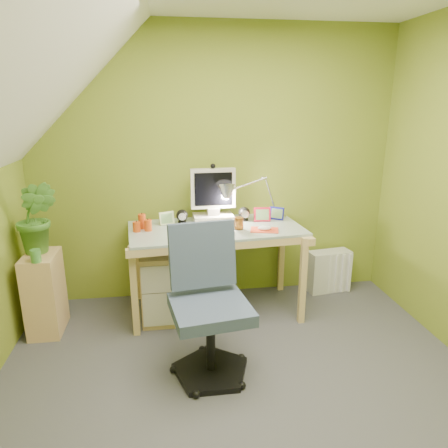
{
  "coord_description": "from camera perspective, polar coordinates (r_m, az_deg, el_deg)",
  "views": [
    {
      "loc": [
        -0.43,
        -2.0,
        1.76
      ],
      "look_at": [
        0.0,
        1.0,
        0.85
      ],
      "focal_mm": 33.0,
      "sensor_mm": 36.0,
      "label": 1
    }
  ],
  "objects": [
    {
      "name": "mouse",
      "position": [
        3.34,
        5.63,
        -0.56
      ],
      "size": [
        0.12,
        0.08,
        0.04
      ],
      "primitive_type": "ellipsoid",
      "rotation": [
        0.0,
        0.0,
        -0.12
      ],
      "color": "white",
      "rests_on": "mousepad"
    },
    {
      "name": "green_cup",
      "position": [
        3.26,
        -24.63,
        -4.03
      ],
      "size": [
        0.08,
        0.08,
        0.09
      ],
      "primitive_type": "cylinder",
      "rotation": [
        0.0,
        0.0,
        0.18
      ],
      "color": "#488C3A",
      "rests_on": "side_ledge"
    },
    {
      "name": "photo_frame_green",
      "position": [
        3.5,
        -7.95,
        0.81
      ],
      "size": [
        0.13,
        0.06,
        0.11
      ],
      "primitive_type": "cube",
      "rotation": [
        0.0,
        0.0,
        0.36
      ],
      "color": "beige",
      "rests_on": "desk"
    },
    {
      "name": "task_chair",
      "position": [
        2.68,
        -1.9,
        -11.35
      ],
      "size": [
        0.63,
        0.63,
        1.0
      ],
      "primitive_type": null,
      "rotation": [
        0.0,
        0.0,
        0.15
      ],
      "color": "#3B4A62",
      "rests_on": "floor"
    },
    {
      "name": "photo_frame_red",
      "position": [
        3.58,
        5.3,
        1.34
      ],
      "size": [
        0.14,
        0.04,
        0.12
      ],
      "primitive_type": "cube",
      "rotation": [
        0.0,
        0.0,
        -0.1
      ],
      "color": "red",
      "rests_on": "desk"
    },
    {
      "name": "wall_back",
      "position": [
        3.67,
        -1.34,
        7.91
      ],
      "size": [
        3.2,
        0.01,
        2.4
      ],
      "primitive_type": "cube",
      "color": "olive",
      "rests_on": "floor"
    },
    {
      "name": "radiator",
      "position": [
        4.08,
        14.29,
        -6.32
      ],
      "size": [
        0.42,
        0.22,
        0.4
      ],
      "primitive_type": "cube",
      "rotation": [
        0.0,
        0.0,
        0.15
      ],
      "color": "silver",
      "rests_on": "floor"
    },
    {
      "name": "speaker_right",
      "position": [
        3.58,
        2.82,
        1.42
      ],
      "size": [
        0.12,
        0.12,
        0.12
      ],
      "primitive_type": null,
      "rotation": [
        0.0,
        0.0,
        -0.15
      ],
      "color": "black",
      "rests_on": "desk"
    },
    {
      "name": "desk",
      "position": [
        3.54,
        -1.12,
        -6.31
      ],
      "size": [
        1.47,
        0.83,
        0.76
      ],
      "primitive_type": null,
      "rotation": [
        0.0,
        0.0,
        0.09
      ],
      "color": "tan",
      "rests_on": "floor"
    },
    {
      "name": "potted_plant",
      "position": [
        3.38,
        -24.52,
        0.82
      ],
      "size": [
        0.32,
        0.27,
        0.56
      ],
      "primitive_type": "imported",
      "rotation": [
        0.0,
        0.0,
        -0.08
      ],
      "color": "#447D29",
      "rests_on": "side_ledge"
    },
    {
      "name": "floor",
      "position": [
        2.7,
        3.28,
        -24.09
      ],
      "size": [
        3.2,
        3.2,
        0.01
      ],
      "primitive_type": "cube",
      "color": "#4A4A4E",
      "rests_on": "ground"
    },
    {
      "name": "speaker_left",
      "position": [
        3.52,
        -5.84,
        1.06
      ],
      "size": [
        0.1,
        0.1,
        0.12
      ],
      "primitive_type": null,
      "rotation": [
        0.0,
        0.0,
        0.01
      ],
      "color": "black",
      "rests_on": "desk"
    },
    {
      "name": "desk_lamp",
      "position": [
        3.59,
        5.64,
        4.97
      ],
      "size": [
        0.55,
        0.31,
        0.56
      ],
      "primitive_type": null,
      "rotation": [
        0.0,
        0.0,
        0.18
      ],
      "color": "#B9B9BE",
      "rests_on": "desk"
    },
    {
      "name": "photo_frame_blue",
      "position": [
        3.65,
        7.3,
        1.49
      ],
      "size": [
        0.12,
        0.09,
        0.11
      ],
      "primitive_type": "cube",
      "rotation": [
        0.0,
        0.0,
        -0.58
      ],
      "color": "navy",
      "rests_on": "desk"
    },
    {
      "name": "keyboard",
      "position": [
        3.26,
        -2.25,
        -1.03
      ],
      "size": [
        0.43,
        0.15,
        0.02
      ],
      "primitive_type": "cube",
      "rotation": [
        0.0,
        0.0,
        -0.03
      ],
      "color": "white",
      "rests_on": "desk"
    },
    {
      "name": "side_ledge",
      "position": [
        3.54,
        -23.57,
        -8.79
      ],
      "size": [
        0.24,
        0.37,
        0.64
      ],
      "primitive_type": "cube",
      "color": "tan",
      "rests_on": "floor"
    },
    {
      "name": "amber_tumbler",
      "position": [
        3.34,
        2.07,
        0.08
      ],
      "size": [
        0.09,
        0.09,
        0.1
      ],
      "primitive_type": "cylinder",
      "rotation": [
        0.0,
        0.0,
        -0.23
      ],
      "color": "brown",
      "rests_on": "desk"
    },
    {
      "name": "candle_cluster",
      "position": [
        3.38,
        -11.32,
        0.17
      ],
      "size": [
        0.17,
        0.15,
        0.12
      ],
      "primitive_type": null,
      "rotation": [
        0.0,
        0.0,
        0.05
      ],
      "color": "#CB4611",
      "rests_on": "desk"
    },
    {
      "name": "mousepad",
      "position": [
        3.34,
        5.63,
        -0.82
      ],
      "size": [
        0.25,
        0.21,
        0.01
      ],
      "primitive_type": "cube",
      "rotation": [
        0.0,
        0.0,
        -0.24
      ],
      "color": "#E34423",
      "rests_on": "desk"
    },
    {
      "name": "slope_ceiling",
      "position": [
        2.09,
        -25.29,
        17.72
      ],
      "size": [
        1.1,
        3.2,
        1.1
      ],
      "primitive_type": "cube",
      "color": "white",
      "rests_on": "wall_left"
    },
    {
      "name": "monitor",
      "position": [
        3.52,
        -1.53,
        4.12
      ],
      "size": [
        0.35,
        0.21,
        0.48
      ],
      "primitive_type": null,
      "rotation": [
        0.0,
        0.0,
        0.03
      ],
      "color": "beige",
      "rests_on": "desk"
    }
  ]
}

